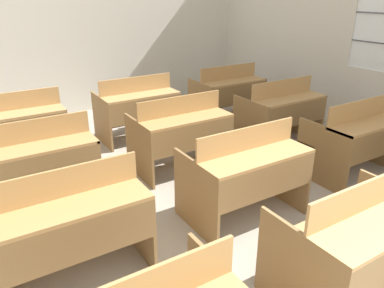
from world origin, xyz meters
TOP-DOWN VIEW (x-y plane):
  - wall_back at (0.00, 6.81)m, footprint 6.54×0.06m
  - wall_right_with_window at (3.24, 3.42)m, footprint 0.06×6.78m
  - bench_front_center at (0.19, 1.19)m, footprint 1.12×0.74m
  - bench_second_left at (-1.49, 2.46)m, footprint 1.12×0.74m
  - bench_second_center at (0.18, 2.42)m, footprint 1.12×0.74m
  - bench_second_right at (1.90, 2.44)m, footprint 1.12×0.74m
  - bench_third_left at (-1.48, 3.71)m, footprint 1.12×0.74m
  - bench_third_center at (0.20, 3.69)m, footprint 1.12×0.74m
  - bench_third_right at (1.87, 3.68)m, footprint 1.12×0.74m
  - bench_back_left at (-1.48, 4.95)m, footprint 1.12×0.74m
  - bench_back_center at (0.19, 4.96)m, footprint 1.12×0.74m
  - bench_back_right at (1.87, 4.94)m, footprint 1.12×0.74m
  - wastepaper_bin at (2.95, 5.56)m, footprint 0.26×0.26m

SIDE VIEW (x-z plane):
  - wastepaper_bin at x=2.95m, z-range 0.00..0.30m
  - bench_front_center at x=0.19m, z-range 0.01..0.95m
  - bench_second_left at x=-1.49m, z-range 0.01..0.95m
  - bench_second_center at x=0.18m, z-range 0.01..0.95m
  - bench_second_right at x=1.90m, z-range 0.01..0.95m
  - bench_third_left at x=-1.48m, z-range 0.01..0.95m
  - bench_third_center at x=0.20m, z-range 0.01..0.95m
  - bench_third_right at x=1.87m, z-range 0.01..0.95m
  - bench_back_left at x=-1.48m, z-range 0.01..0.95m
  - bench_back_center at x=0.19m, z-range 0.01..0.95m
  - bench_back_right at x=1.87m, z-range 0.01..0.95m
  - wall_right_with_window at x=3.24m, z-range 0.00..3.07m
  - wall_back at x=0.00m, z-range 0.00..3.08m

